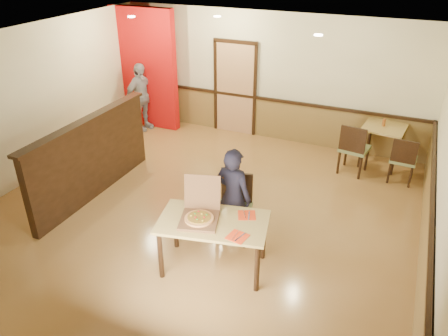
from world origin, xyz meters
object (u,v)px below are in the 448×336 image
object	(u,v)px
side_chair_right	(403,159)
side_table	(383,135)
side_chair_left	(354,147)
pizza_box	(200,215)
diner	(233,197)
diner_chair	(235,204)
main_table	(213,228)
condiment	(384,122)
passerby	(141,97)

from	to	relation	value
side_chair_right	side_table	xyz separation A→B (m)	(-0.45, 0.62, 0.15)
side_chair_left	pizza_box	distance (m)	3.93
diner	diner_chair	bearing A→B (deg)	-71.80
side_chair_right	pizza_box	xyz separation A→B (m)	(-2.39, -3.64, 0.35)
main_table	side_chair_right	distance (m)	4.23
side_table	diner	xyz separation A→B (m)	(-1.75, -3.55, 0.13)
diner_chair	diner	size ratio (longest dim) A/B	0.65
main_table	side_chair_left	world-z (taller)	side_chair_left
diner_chair	side_chair_right	bearing A→B (deg)	39.93
main_table	diner	size ratio (longest dim) A/B	1.03
condiment	diner_chair	bearing A→B (deg)	-117.17
side_table	passerby	xyz separation A→B (m)	(-5.45, -0.35, 0.15)
diner_chair	side_chair_left	world-z (taller)	side_chair_left
diner	main_table	bearing A→B (deg)	95.58
side_chair_right	diner	xyz separation A→B (m)	(-2.20, -2.94, 0.27)
diner	pizza_box	size ratio (longest dim) A/B	2.21
passerby	side_chair_right	bearing A→B (deg)	-78.90
main_table	passerby	world-z (taller)	passerby
side_table	pizza_box	bearing A→B (deg)	-114.55
side_table	passerby	distance (m)	5.46
side_table	diner	size ratio (longest dim) A/B	0.55
main_table	passerby	distance (m)	5.35
main_table	side_table	xyz separation A→B (m)	(1.76, 4.22, -0.02)
side_chair_left	diner	xyz separation A→B (m)	(-1.29, -2.93, 0.21)
side_chair_left	condiment	distance (m)	0.85
side_table	diner	bearing A→B (deg)	-116.25
main_table	pizza_box	distance (m)	0.26
side_chair_left	condiment	bearing A→B (deg)	-115.02
main_table	side_table	bearing A→B (deg)	55.13
diner_chair	passerby	distance (m)	4.78
pizza_box	side_chair_right	bearing A→B (deg)	40.02
side_chair_left	diner	world-z (taller)	diner
main_table	diner	xyz separation A→B (m)	(0.01, 0.67, 0.11)
pizza_box	diner_chair	bearing A→B (deg)	62.80
side_chair_left	passerby	distance (m)	5.00
diner_chair	side_chair_left	size ratio (longest dim) A/B	0.99
side_table	condiment	xyz separation A→B (m)	(-0.03, 0.02, 0.26)
passerby	condiment	xyz separation A→B (m)	(5.42, 0.37, 0.11)
diner_chair	side_table	bearing A→B (deg)	50.96
side_chair_left	diner	size ratio (longest dim) A/B	0.66
diner_chair	side_table	size ratio (longest dim) A/B	1.19
main_table	pizza_box	xyz separation A→B (m)	(-0.18, -0.03, 0.18)
passerby	pizza_box	bearing A→B (deg)	-124.37
diner_chair	condiment	xyz separation A→B (m)	(1.76, 3.42, 0.35)
side_table	diner	distance (m)	3.96
main_table	side_table	world-z (taller)	side_table
side_table	passerby	world-z (taller)	passerby
diner_chair	side_chair_left	distance (m)	3.07
diner	condiment	xyz separation A→B (m)	(1.73, 3.58, 0.13)
side_chair_right	diner	distance (m)	3.68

